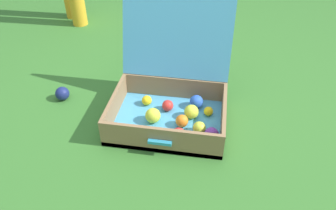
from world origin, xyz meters
The scene contains 3 objects.
ground_plane centered at (0.00, 0.00, 0.00)m, with size 16.00×16.00×0.00m, color #336B28.
open_suitcase centered at (-0.03, -0.01, 0.12)m, with size 0.58×0.60×0.57m.
stray_ball_on_grass centered at (-0.67, 0.03, 0.04)m, with size 0.08×0.08×0.08m, color navy.
Camera 1 is at (0.17, -1.35, 1.12)m, focal length 34.51 mm.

